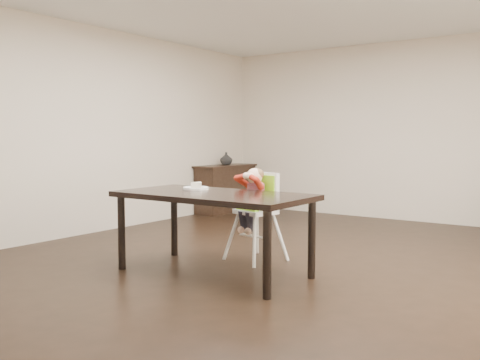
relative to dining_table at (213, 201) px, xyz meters
The scene contains 7 objects.
ground 1.04m from the dining_table, 60.33° to the left, with size 7.00×7.00×0.00m, color black.
room_walls 1.42m from the dining_table, 60.33° to the left, with size 6.02×7.02×2.71m.
dining_table is the anchor object (origin of this frame).
high_chair 0.70m from the dining_table, 88.10° to the left, with size 0.48×0.48×0.95m.
plate 0.38m from the dining_table, 154.60° to the left, with size 0.29×0.29×0.07m.
sideboard 4.15m from the dining_table, 125.21° to the left, with size 0.44×1.26×0.79m.
vase 4.16m from the dining_table, 125.10° to the left, with size 0.21×0.22×0.21m, color #99999E.
Camera 1 is at (2.61, -4.51, 1.26)m, focal length 40.00 mm.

